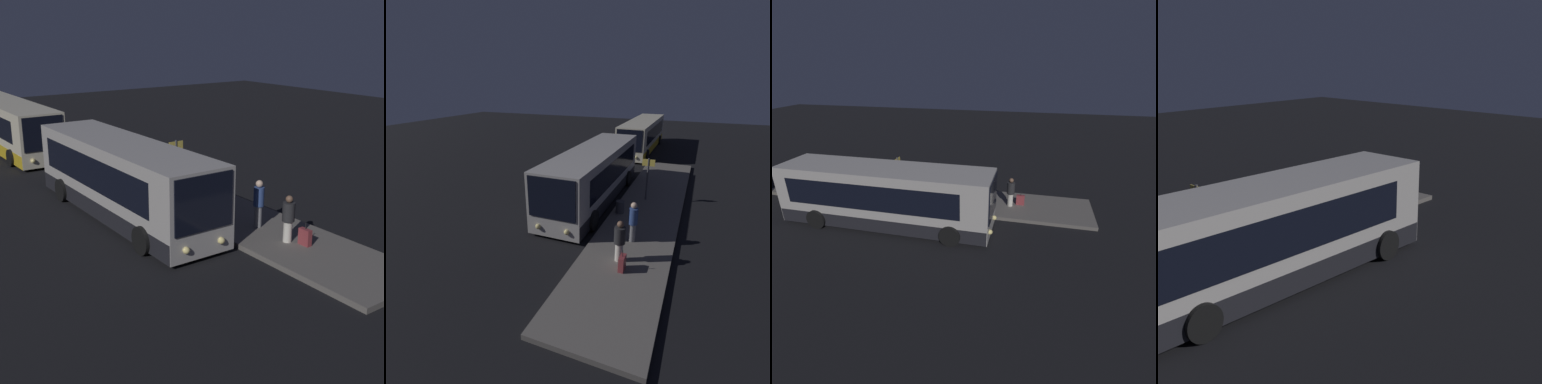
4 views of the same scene
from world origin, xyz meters
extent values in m
plane|color=black|center=(0.00, 0.00, 0.00)|extent=(80.00, 80.00, 0.00)
cube|color=#605B56|center=(0.00, 3.33, 0.10)|extent=(20.00, 3.46, 0.19)
cube|color=#B2ADA8|center=(-0.56, -0.03, 1.63)|extent=(10.78, 2.55, 2.91)
cube|color=black|center=(-0.56, -0.03, 0.53)|extent=(10.73, 2.57, 0.70)
cube|color=black|center=(-0.83, -0.03, 1.98)|extent=(8.84, 2.58, 1.28)
cube|color=black|center=(4.85, -0.03, 2.05)|extent=(0.06, 2.25, 1.86)
sphere|color=#F9E58C|center=(4.87, 0.67, 0.63)|extent=(0.24, 0.24, 0.24)
sphere|color=#F9E58C|center=(4.87, -0.73, 0.63)|extent=(0.24, 0.24, 0.24)
cylinder|color=black|center=(3.10, 1.25, 0.50)|extent=(1.00, 0.30, 1.00)
cylinder|color=black|center=(3.10, -1.31, 0.50)|extent=(1.00, 0.30, 1.00)
cylinder|color=black|center=(-3.90, 1.25, 0.50)|extent=(1.00, 0.30, 1.00)
cylinder|color=black|center=(-3.90, -1.31, 0.50)|extent=(1.00, 0.30, 1.00)
cylinder|color=silver|center=(5.44, 3.15, 0.57)|extent=(0.43, 0.43, 0.77)
cylinder|color=#262628|center=(5.44, 3.15, 1.29)|extent=(0.62, 0.62, 0.67)
sphere|color=brown|center=(5.44, 3.15, 1.75)|extent=(0.25, 0.25, 0.25)
cylinder|color=gray|center=(3.76, 3.28, 0.60)|extent=(0.30, 0.30, 0.82)
cylinder|color=#334C8C|center=(3.76, 3.28, 1.37)|extent=(0.43, 0.43, 0.72)
sphere|color=beige|center=(3.76, 3.28, 1.87)|extent=(0.27, 0.27, 0.27)
cube|color=maroon|center=(6.00, 3.42, 0.48)|extent=(0.46, 0.20, 0.58)
cylinder|color=black|center=(6.00, 3.42, 0.89)|extent=(0.02, 0.02, 0.24)
cylinder|color=#4C4C51|center=(-1.29, 2.96, 1.42)|extent=(0.10, 0.10, 2.46)
cube|color=#E5C64C|center=(-1.29, 2.96, 2.41)|extent=(0.04, 0.71, 0.38)
cylinder|color=#3F3F44|center=(1.07, 2.04, 0.52)|extent=(0.44, 0.44, 0.65)
camera|label=1|loc=(17.67, -9.50, 7.42)|focal=50.00mm
camera|label=2|loc=(15.25, 5.48, 6.81)|focal=28.00mm
camera|label=3|loc=(6.45, -12.57, 7.82)|focal=28.00mm
camera|label=4|loc=(-9.93, -11.81, 7.02)|focal=50.00mm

